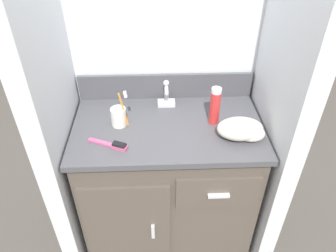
% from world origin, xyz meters
% --- Properties ---
extents(ground_plane, '(6.00, 6.00, 0.00)m').
position_xyz_m(ground_plane, '(0.00, 0.00, 0.00)').
color(ground_plane, '#4C4742').
extents(wall_back, '(1.09, 0.08, 2.20)m').
position_xyz_m(wall_back, '(0.00, 0.31, 1.10)').
color(wall_back, silver).
rests_on(wall_back, ground_plane).
extents(wall_left, '(0.08, 0.61, 2.20)m').
position_xyz_m(wall_left, '(-0.51, 0.00, 1.10)').
color(wall_left, silver).
rests_on(wall_left, ground_plane).
extents(wall_right, '(0.08, 0.61, 2.20)m').
position_xyz_m(wall_right, '(0.51, 0.00, 1.10)').
color(wall_right, silver).
rests_on(wall_right, ground_plane).
extents(vanity, '(0.91, 0.54, 0.80)m').
position_xyz_m(vanity, '(-0.00, -0.00, 0.42)').
color(vanity, brown).
rests_on(vanity, ground_plane).
extents(backsplash, '(0.91, 0.02, 0.14)m').
position_xyz_m(backsplash, '(0.00, 0.25, 0.87)').
color(backsplash, '#4C4C51').
rests_on(backsplash, vanity).
extents(sink_faucet, '(0.09, 0.09, 0.14)m').
position_xyz_m(sink_faucet, '(0.00, 0.18, 0.85)').
color(sink_faucet, silver).
rests_on(sink_faucet, vanity).
extents(toothbrush_cup, '(0.09, 0.07, 0.19)m').
position_xyz_m(toothbrush_cup, '(-0.23, 0.02, 0.85)').
color(toothbrush_cup, white).
rests_on(toothbrush_cup, vanity).
extents(shaving_cream_can, '(0.05, 0.05, 0.19)m').
position_xyz_m(shaving_cream_can, '(0.22, 0.02, 0.90)').
color(shaving_cream_can, red).
rests_on(shaving_cream_can, vanity).
extents(hairbrush, '(0.19, 0.10, 0.03)m').
position_xyz_m(hairbrush, '(-0.25, -0.14, 0.82)').
color(hairbrush, '#C1517F').
rests_on(hairbrush, vanity).
extents(hand_towel, '(0.22, 0.14, 0.09)m').
position_xyz_m(hand_towel, '(0.33, -0.10, 0.85)').
color(hand_towel, beige).
rests_on(hand_towel, vanity).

